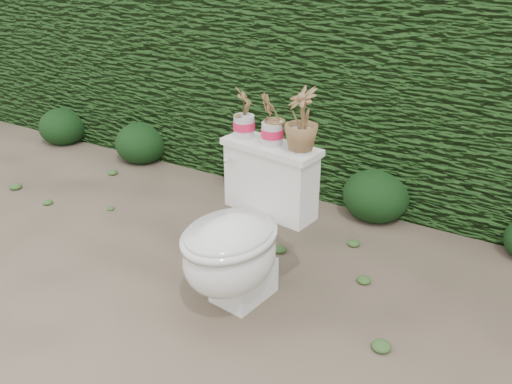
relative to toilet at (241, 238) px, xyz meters
The scene contains 10 objects.
ground 0.41m from the toilet, 143.20° to the left, with size 60.00×60.00×0.00m, color #806E58.
hedge 1.79m from the toilet, 95.63° to the left, with size 8.00×1.00×1.60m, color #29551C.
toilet is the anchor object (origin of this frame).
potted_plant_left 0.61m from the toilet, 117.34° to the left, with size 0.12×0.08×0.24m, color #267223.
potted_plant_center 0.59m from the toilet, 80.64° to the left, with size 0.13×0.11×0.24m, color #267223.
potted_plant_right 0.64m from the toilet, 46.35° to the left, with size 0.16×0.16×0.29m, color #267223.
liriope_clump_0 2.84m from the toilet, 155.82° to the left, with size 0.41×0.41×0.33m, color #173914.
liriope_clump_1 2.08m from the toilet, 144.97° to the left, with size 0.43×0.43×0.34m, color #173914.
liriope_clump_2 1.45m from the toilet, 119.54° to the left, with size 0.37×0.37×0.30m, color #173914.
liriope_clump_3 1.26m from the toilet, 76.57° to the left, with size 0.44×0.44×0.35m, color #173914.
Camera 1 is at (1.39, -2.06, 1.71)m, focal length 38.00 mm.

